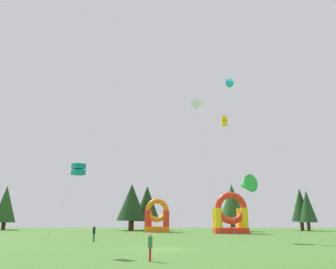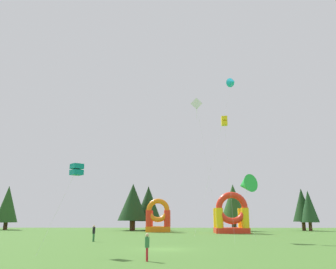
# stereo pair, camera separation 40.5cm
# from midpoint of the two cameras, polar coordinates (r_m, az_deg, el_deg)

# --- Properties ---
(ground_plane) EXTENTS (120.00, 120.00, 0.00)m
(ground_plane) POSITION_cam_midpoint_polar(r_m,az_deg,el_deg) (32.26, -0.70, -18.06)
(ground_plane) COLOR #47752D
(kite_green_delta) EXTENTS (2.91, 2.92, 7.64)m
(kite_green_delta) POSITION_cam_midpoint_polar(r_m,az_deg,el_deg) (43.20, 12.15, -7.92)
(kite_green_delta) COLOR green
(kite_green_delta) RESTS_ON ground_plane
(kite_teal_box) EXTENTS (2.63, 2.54, 6.91)m
(kite_teal_box) POSITION_cam_midpoint_polar(r_m,az_deg,el_deg) (29.26, -14.66, -5.48)
(kite_teal_box) COLOR #0C7F7A
(kite_teal_box) RESTS_ON ground_plane
(kite_yellow_box) EXTENTS (0.77, 6.46, 15.58)m
(kite_yellow_box) POSITION_cam_midpoint_polar(r_m,az_deg,el_deg) (46.78, 8.84, 2.13)
(kite_yellow_box) COLOR yellow
(kite_yellow_box) RESTS_ON ground_plane
(kite_white_diamond) EXTENTS (2.93, 2.99, 18.57)m
(kite_white_diamond) POSITION_cam_midpoint_polar(r_m,az_deg,el_deg) (49.28, 4.39, 4.75)
(kite_white_diamond) COLOR white
(kite_white_diamond) RESTS_ON ground_plane
(kite_cyan_delta) EXTENTS (7.85, 3.84, 25.38)m
(kite_cyan_delta) POSITION_cam_midpoint_polar(r_m,az_deg,el_deg) (60.03, 10.06, 8.29)
(kite_cyan_delta) COLOR #19B7CC
(kite_cyan_delta) RESTS_ON ground_plane
(person_near_camera) EXTENTS (0.41, 0.41, 1.82)m
(person_near_camera) POSITION_cam_midpoint_polar(r_m,az_deg,el_deg) (42.56, -12.15, -15.12)
(person_near_camera) COLOR #33723F
(person_near_camera) RESTS_ON ground_plane
(person_left_edge) EXTENTS (0.36, 0.36, 1.73)m
(person_left_edge) POSITION_cam_midpoint_polar(r_m,az_deg,el_deg) (23.76, -3.42, -17.34)
(person_left_edge) COLOR #B21E26
(person_left_edge) RESTS_ON ground_plane
(inflatable_red_slide) EXTENTS (5.65, 4.66, 6.89)m
(inflatable_red_slide) POSITION_cam_midpoint_polar(r_m,az_deg,el_deg) (62.94, 9.87, -13.12)
(inflatable_red_slide) COLOR red
(inflatable_red_slide) RESTS_ON ground_plane
(inflatable_orange_dome) EXTENTS (4.46, 4.02, 6.01)m
(inflatable_orange_dome) POSITION_cam_midpoint_polar(r_m,az_deg,el_deg) (67.07, -1.94, -13.58)
(inflatable_orange_dome) COLOR orange
(inflatable_orange_dome) RESTS_ON ground_plane
(tree_row_1) EXTENTS (4.61, 4.61, 9.35)m
(tree_row_1) POSITION_cam_midpoint_polar(r_m,az_deg,el_deg) (85.30, -24.89, -10.14)
(tree_row_1) COLOR #4C331E
(tree_row_1) RESTS_ON ground_plane
(tree_row_2) EXTENTS (6.07, 6.07, 9.40)m
(tree_row_2) POSITION_cam_midpoint_polar(r_m,az_deg,el_deg) (74.18, -6.05, -10.82)
(tree_row_2) COLOR #4C331E
(tree_row_2) RESTS_ON ground_plane
(tree_row_3) EXTENTS (5.56, 5.56, 9.16)m
(tree_row_3) POSITION_cam_midpoint_polar(r_m,az_deg,el_deg) (76.94, -3.55, -11.08)
(tree_row_3) COLOR #4C331E
(tree_row_3) RESTS_ON ground_plane
(tree_row_4) EXTENTS (5.11, 5.11, 9.12)m
(tree_row_4) POSITION_cam_midpoint_polar(r_m,az_deg,el_deg) (73.18, 10.14, -10.68)
(tree_row_4) COLOR #4C331E
(tree_row_4) RESTS_ON ground_plane
(tree_row_5) EXTENTS (3.91, 3.91, 8.40)m
(tree_row_5) POSITION_cam_midpoint_polar(r_m,az_deg,el_deg) (78.03, 20.47, -10.63)
(tree_row_5) COLOR #4C331E
(tree_row_5) RESTS_ON ground_plane
(tree_row_6) EXTENTS (3.62, 3.62, 7.87)m
(tree_row_6) POSITION_cam_midpoint_polar(r_m,az_deg,el_deg) (77.01, 21.41, -10.77)
(tree_row_6) COLOR #4C331E
(tree_row_6) RESTS_ON ground_plane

